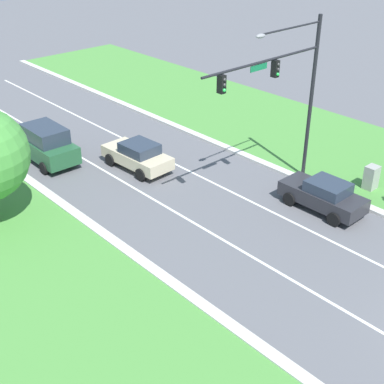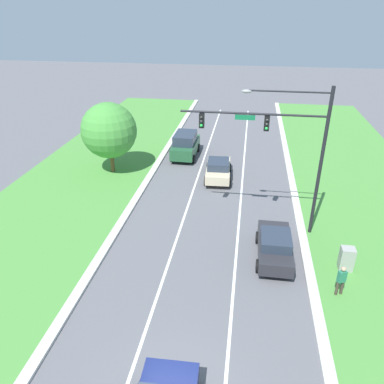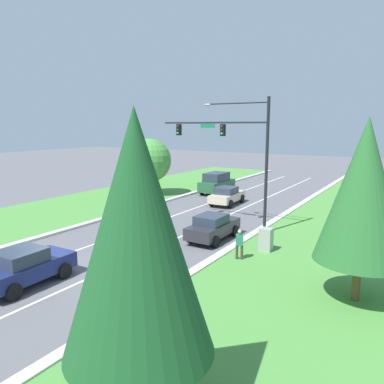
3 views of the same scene
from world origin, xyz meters
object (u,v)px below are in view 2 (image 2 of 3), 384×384
Objects in this scene: champagne_sedan at (218,169)px; charcoal_sedan at (275,246)px; traffic_signal_mast at (284,140)px; forest_suv at (185,145)px; oak_near_left_tree at (109,131)px; utility_cabinet at (346,259)px; pedestrian at (341,280)px.

charcoal_sedan is at bearing -71.13° from champagne_sedan.
forest_suv is at bearing 123.20° from traffic_signal_mast.
champagne_sedan reaches higher than charcoal_sedan.
champagne_sedan is at bearing 0.18° from oak_near_left_tree.
utility_cabinet is (3.56, -3.39, -5.16)m from traffic_signal_mast.
forest_suv is at bearing 39.66° from oak_near_left_tree.
traffic_signal_mast reaches higher than pedestrian.
charcoal_sedan is at bearing 172.80° from utility_cabinet.
pedestrian is (2.97, -2.51, 0.11)m from charcoal_sedan.
traffic_signal_mast is 9.58m from champagne_sedan.
forest_suv is 18.53m from utility_cabinet.
oak_near_left_tree is (-12.87, 7.02, -2.27)m from traffic_signal_mast.
oak_near_left_tree is (-8.76, -0.03, 2.74)m from champagne_sedan.
forest_suv reaches higher than pedestrian.
utility_cabinet is at bearing -130.47° from pedestrian.
forest_suv is 3.44× the size of utility_cabinet.
pedestrian is (10.37, -16.91, -0.19)m from forest_suv.
utility_cabinet is 0.24× the size of oak_near_left_tree.
charcoal_sedan is at bearing -61.99° from pedestrian.
utility_cabinet is 2.18m from pedestrian.
utility_cabinet is 19.66m from oak_near_left_tree.
charcoal_sedan reaches higher than utility_cabinet.
forest_suv is at bearing 124.62° from champagne_sedan.
pedestrian reaches higher than charcoal_sedan.
charcoal_sedan is (7.40, -14.40, -0.30)m from forest_suv.
charcoal_sedan is at bearing -62.10° from forest_suv.
traffic_signal_mast is at bearing -56.10° from forest_suv.
charcoal_sedan is 16.41m from oak_near_left_tree.
forest_suv is 19.83m from pedestrian.
utility_cabinet is at bearing -32.38° from oak_near_left_tree.
charcoal_sedan is 3.69m from utility_cabinet.
forest_suv is at bearing -80.24° from pedestrian.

